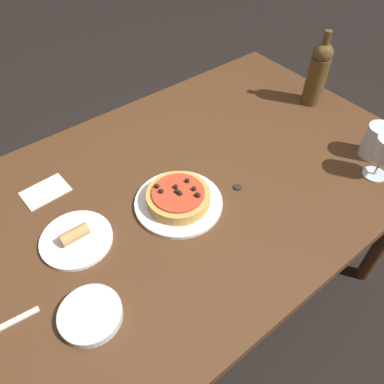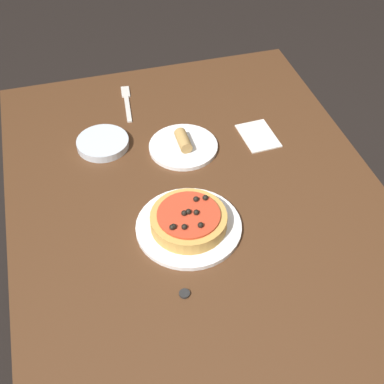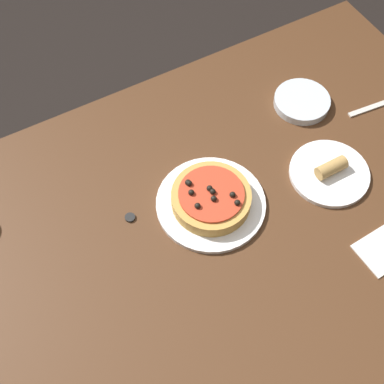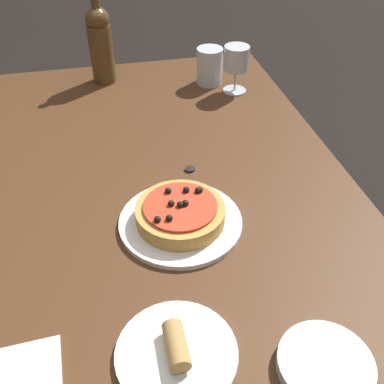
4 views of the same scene
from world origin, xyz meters
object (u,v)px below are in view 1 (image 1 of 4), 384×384
object	(u,v)px
bottle_cap	(238,187)
water_cup	(376,142)
wine_bottle	(318,73)
dining_table	(183,202)
side_plate	(76,239)
pizza	(178,197)
side_bowl	(90,315)
dinner_plate	(179,203)

from	to	relation	value
bottle_cap	water_cup	bearing A→B (deg)	160.31
wine_bottle	water_cup	size ratio (longest dim) A/B	2.44
dining_table	side_plate	world-z (taller)	side_plate
pizza	side_bowl	world-z (taller)	pizza
dining_table	water_cup	world-z (taller)	water_cup
dining_table	pizza	distance (m)	0.13
side_plate	side_bowl	bearing A→B (deg)	71.89
water_cup	bottle_cap	distance (m)	0.48
dinner_plate	bottle_cap	size ratio (longest dim) A/B	10.74
wine_bottle	water_cup	distance (m)	0.35
wine_bottle	bottle_cap	world-z (taller)	wine_bottle
pizza	side_bowl	distance (m)	0.40
pizza	dining_table	bearing A→B (deg)	-136.97
dining_table	dinner_plate	size ratio (longest dim) A/B	6.11
pizza	side_plate	size ratio (longest dim) A/B	0.95
dining_table	wine_bottle	bearing A→B (deg)	-175.27
dinner_plate	side_bowl	distance (m)	0.40
side_bowl	pizza	bearing A→B (deg)	-157.44
dinner_plate	wine_bottle	world-z (taller)	wine_bottle
wine_bottle	side_plate	size ratio (longest dim) A/B	1.43
pizza	bottle_cap	bearing A→B (deg)	161.86
dining_table	side_bowl	size ratio (longest dim) A/B	10.67
dinner_plate	pizza	size ratio (longest dim) A/B	1.39
dinner_plate	wine_bottle	bearing A→B (deg)	-171.55
dinner_plate	wine_bottle	size ratio (longest dim) A/B	0.93
dining_table	side_bowl	world-z (taller)	side_bowl
dinner_plate	side_plate	world-z (taller)	side_plate
dining_table	bottle_cap	xyz separation A→B (m)	(-0.13, 0.11, 0.08)
dinner_plate	wine_bottle	distance (m)	0.74
dining_table	side_bowl	bearing A→B (deg)	25.83
dining_table	dinner_plate	bearing A→B (deg)	42.93
wine_bottle	water_cup	xyz separation A→B (m)	(0.09, 0.33, -0.07)
dining_table	pizza	xyz separation A→B (m)	(0.06, 0.05, 0.11)
side_bowl	side_plate	distance (m)	0.23
water_cup	side_plate	bearing A→B (deg)	-17.14
dining_table	dinner_plate	xyz separation A→B (m)	(0.06, 0.05, 0.08)
side_plate	wine_bottle	bearing A→B (deg)	-177.63
dining_table	wine_bottle	distance (m)	0.70
pizza	bottle_cap	distance (m)	0.19
dining_table	water_cup	size ratio (longest dim) A/B	13.79
dining_table	pizza	size ratio (longest dim) A/B	8.50
dinner_plate	side_bowl	bearing A→B (deg)	22.57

